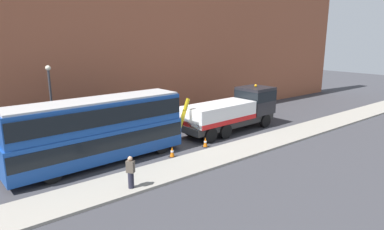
{
  "coord_description": "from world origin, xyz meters",
  "views": [
    {
      "loc": [
        -13.73,
        -19.12,
        7.69
      ],
      "look_at": [
        1.15,
        -0.35,
        2.0
      ],
      "focal_mm": 30.78,
      "sensor_mm": 36.0,
      "label": 1
    }
  ],
  "objects_px": {
    "double_decker_bus": "(99,128)",
    "traffic_cone_near_bus": "(172,152)",
    "recovery_tow_truck": "(234,110)",
    "traffic_cone_midway": "(205,142)",
    "street_lamp": "(51,100)",
    "pedestrian_onlooker": "(131,173)"
  },
  "relations": [
    {
      "from": "traffic_cone_near_bus",
      "to": "street_lamp",
      "type": "height_order",
      "value": "street_lamp"
    },
    {
      "from": "double_decker_bus",
      "to": "traffic_cone_near_bus",
      "type": "height_order",
      "value": "double_decker_bus"
    },
    {
      "from": "recovery_tow_truck",
      "to": "street_lamp",
      "type": "bearing_deg",
      "value": 157.7
    },
    {
      "from": "recovery_tow_truck",
      "to": "double_decker_bus",
      "type": "distance_m",
      "value": 11.82
    },
    {
      "from": "recovery_tow_truck",
      "to": "traffic_cone_midway",
      "type": "height_order",
      "value": "recovery_tow_truck"
    },
    {
      "from": "pedestrian_onlooker",
      "to": "traffic_cone_midway",
      "type": "relative_size",
      "value": 2.38
    },
    {
      "from": "double_decker_bus",
      "to": "street_lamp",
      "type": "xyz_separation_m",
      "value": [
        -1.33,
        4.78,
        1.24
      ]
    },
    {
      "from": "traffic_cone_near_bus",
      "to": "double_decker_bus",
      "type": "bearing_deg",
      "value": 154.18
    },
    {
      "from": "recovery_tow_truck",
      "to": "pedestrian_onlooker",
      "type": "distance_m",
      "value": 13.05
    },
    {
      "from": "recovery_tow_truck",
      "to": "double_decker_bus",
      "type": "bearing_deg",
      "value": 177.72
    },
    {
      "from": "traffic_cone_midway",
      "to": "street_lamp",
      "type": "relative_size",
      "value": 0.12
    },
    {
      "from": "pedestrian_onlooker",
      "to": "traffic_cone_near_bus",
      "type": "height_order",
      "value": "pedestrian_onlooker"
    },
    {
      "from": "traffic_cone_near_bus",
      "to": "traffic_cone_midway",
      "type": "xyz_separation_m",
      "value": [
        3.04,
        0.19,
        0.0
      ]
    },
    {
      "from": "street_lamp",
      "to": "traffic_cone_near_bus",
      "type": "bearing_deg",
      "value": -51.31
    },
    {
      "from": "recovery_tow_truck",
      "to": "traffic_cone_near_bus",
      "type": "height_order",
      "value": "recovery_tow_truck"
    },
    {
      "from": "double_decker_bus",
      "to": "pedestrian_onlooker",
      "type": "xyz_separation_m",
      "value": [
        -0.35,
        -4.65,
        -1.25
      ]
    },
    {
      "from": "recovery_tow_truck",
      "to": "traffic_cone_midway",
      "type": "relative_size",
      "value": 14.15
    },
    {
      "from": "recovery_tow_truck",
      "to": "double_decker_bus",
      "type": "xyz_separation_m",
      "value": [
        -11.81,
        -0.02,
        0.47
      ]
    },
    {
      "from": "traffic_cone_near_bus",
      "to": "street_lamp",
      "type": "relative_size",
      "value": 0.12
    },
    {
      "from": "traffic_cone_midway",
      "to": "street_lamp",
      "type": "xyz_separation_m",
      "value": [
        -8.45,
        6.56,
        3.13
      ]
    },
    {
      "from": "double_decker_bus",
      "to": "pedestrian_onlooker",
      "type": "height_order",
      "value": "double_decker_bus"
    },
    {
      "from": "recovery_tow_truck",
      "to": "traffic_cone_near_bus",
      "type": "xyz_separation_m",
      "value": [
        -7.73,
        -2.0,
        -1.42
      ]
    }
  ]
}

